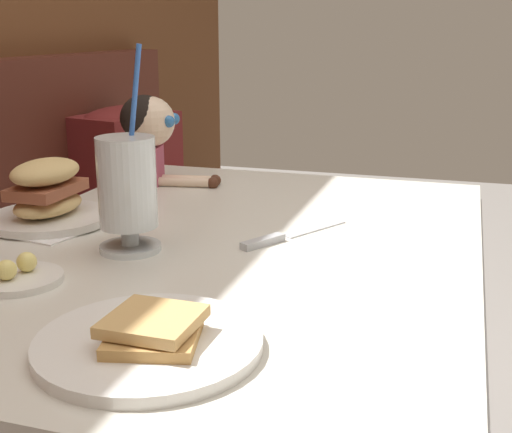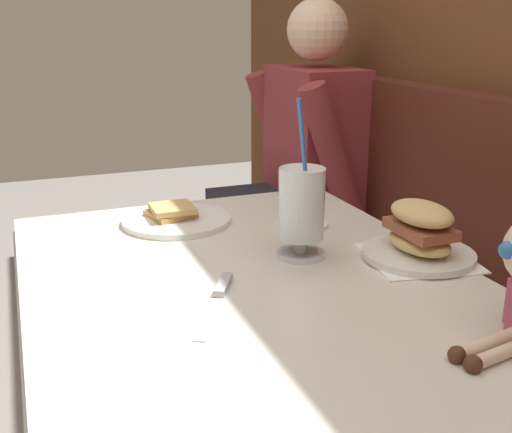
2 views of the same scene
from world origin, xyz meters
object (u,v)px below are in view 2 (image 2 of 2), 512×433
object	(u,v)px
sandwich_plate	(420,236)
diner_patron	(304,150)
toast_plate	(175,218)
butter_knife	(220,294)
milkshake_glass	(302,208)
butter_saucer	(302,222)

from	to	relation	value
sandwich_plate	diner_patron	bearing A→B (deg)	166.76
sandwich_plate	toast_plate	bearing A→B (deg)	-135.18
sandwich_plate	butter_knife	xyz separation A→B (m)	(0.03, -0.42, -0.04)
milkshake_glass	butter_saucer	distance (m)	0.21
toast_plate	diner_patron	bearing A→B (deg)	135.08
butter_knife	diner_patron	bearing A→B (deg)	147.89
toast_plate	sandwich_plate	size ratio (longest dim) A/B	1.07
sandwich_plate	butter_knife	world-z (taller)	sandwich_plate
milkshake_glass	sandwich_plate	xyz separation A→B (m)	(0.10, 0.21, -0.05)
sandwich_plate	butter_saucer	world-z (taller)	sandwich_plate
butter_knife	diner_patron	size ratio (longest dim) A/B	0.26
milkshake_glass	diner_patron	world-z (taller)	diner_patron
diner_patron	toast_plate	bearing A→B (deg)	-44.92
butter_saucer	butter_knife	distance (m)	0.41
diner_patron	milkshake_glass	bearing A→B (deg)	-25.93
milkshake_glass	diner_patron	distance (m)	1.04
toast_plate	milkshake_glass	distance (m)	0.36
butter_saucer	diner_patron	xyz separation A→B (m)	(-0.76, 0.37, -0.01)
toast_plate	butter_knife	world-z (taller)	toast_plate
milkshake_glass	butter_knife	size ratio (longest dim) A/B	1.48
butter_saucer	butter_knife	world-z (taller)	butter_saucer
butter_saucer	butter_knife	xyz separation A→B (m)	(0.29, -0.29, -0.00)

